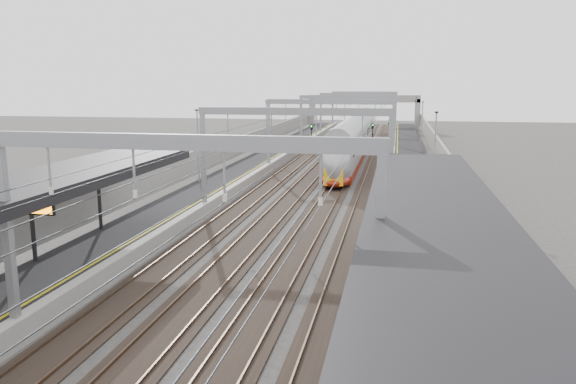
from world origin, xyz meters
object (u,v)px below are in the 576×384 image
at_px(bench, 421,240).
at_px(overbridge, 364,103).
at_px(train, 354,142).
at_px(signal_green, 311,132).

bearing_deg(bench, overbridge, 95.28).
distance_m(overbridge, bench, 87.42).
bearing_deg(overbridge, bench, -84.72).
height_order(overbridge, train, overbridge).
height_order(train, bench, train).
xyz_separation_m(train, signal_green, (-6.70, 9.10, 0.35)).
height_order(train, signal_green, train).
bearing_deg(overbridge, signal_green, -98.27).
bearing_deg(train, overbridge, 91.92).
relative_size(train, bench, 27.29).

